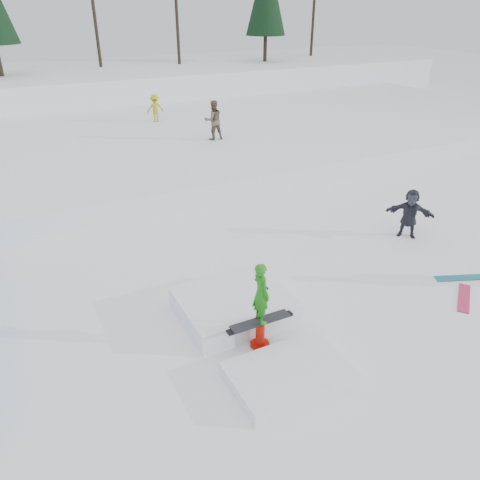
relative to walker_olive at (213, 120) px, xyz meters
name	(u,v)px	position (x,y,z in m)	size (l,w,h in m)	color
ground	(259,317)	(-4.55, -12.87, -1.74)	(120.00, 120.00, 0.00)	white
snow_berm	(64,87)	(-4.55, 17.13, -0.54)	(60.00, 14.00, 2.40)	white
snow_midrise	(108,143)	(-4.55, 3.13, -1.34)	(50.00, 18.00, 0.80)	white
walker_olive	(213,120)	(0.00, 0.00, 0.00)	(0.92, 0.71, 1.89)	brown
walker_ygreen	(155,108)	(-1.37, 4.97, -0.20)	(0.96, 0.55, 1.49)	#AEA213
spectator_dark	(410,213)	(1.94, -11.16, -0.94)	(1.50, 0.48, 1.61)	#262933
loose_board_red	(464,298)	(0.61, -14.58, -1.73)	(1.40, 0.28, 0.03)	#AF264B
loose_board_teal	(460,278)	(1.34, -13.84, -1.73)	(1.40, 0.28, 0.03)	#1F687A
jib_rail_feature	(248,320)	(-5.04, -13.22, -1.44)	(2.60, 4.40, 2.11)	white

